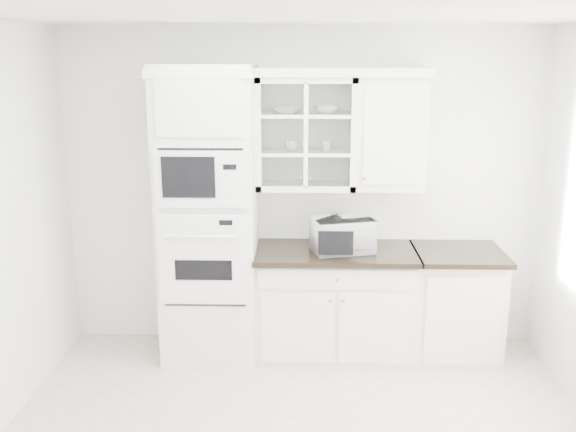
{
  "coord_description": "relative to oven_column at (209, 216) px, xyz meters",
  "views": [
    {
      "loc": [
        0.02,
        -3.57,
        2.48
      ],
      "look_at": [
        -0.1,
        1.05,
        1.3
      ],
      "focal_mm": 40.0,
      "sensor_mm": 36.0,
      "label": 1
    }
  ],
  "objects": [
    {
      "name": "extra_base_cabinet",
      "position": [
        2.03,
        0.03,
        -0.74
      ],
      "size": [
        0.72,
        0.67,
        0.92
      ],
      "color": "white",
      "rests_on": "ground"
    },
    {
      "name": "cup_b",
      "position": [
        0.94,
        0.17,
        0.55
      ],
      "size": [
        0.11,
        0.11,
        0.08
      ],
      "primitive_type": "imported",
      "rotation": [
        0.0,
        0.0,
        0.35
      ],
      "color": "white",
      "rests_on": "upper_cabinet_glass"
    },
    {
      "name": "base_cabinet_run",
      "position": [
        1.03,
        0.03,
        -0.74
      ],
      "size": [
        1.32,
        0.67,
        0.92
      ],
      "color": "white",
      "rests_on": "ground"
    },
    {
      "name": "upper_cabinet_glass",
      "position": [
        0.78,
        0.17,
        0.65
      ],
      "size": [
        0.8,
        0.33,
        0.9
      ],
      "color": "white",
      "rests_on": "room_shell"
    },
    {
      "name": "countertop_microwave",
      "position": [
        1.08,
        -0.0,
        -0.14
      ],
      "size": [
        0.56,
        0.5,
        0.27
      ],
      "primitive_type": "imported",
      "rotation": [
        0.0,
        0.0,
        3.4
      ],
      "color": "white",
      "rests_on": "base_cabinet_run"
    },
    {
      "name": "bowl_b",
      "position": [
        0.95,
        0.19,
        0.84
      ],
      "size": [
        0.23,
        0.23,
        0.06
      ],
      "primitive_type": "imported",
      "rotation": [
        0.0,
        0.0,
        -0.2
      ],
      "color": "white",
      "rests_on": "upper_cabinet_glass"
    },
    {
      "name": "room_shell",
      "position": [
        0.75,
        -0.99,
        0.58
      ],
      "size": [
        4.0,
        3.5,
        2.7
      ],
      "color": "white",
      "rests_on": "ground"
    },
    {
      "name": "bowl_a",
      "position": [
        0.63,
        0.18,
        0.84
      ],
      "size": [
        0.28,
        0.28,
        0.06
      ],
      "primitive_type": "imported",
      "rotation": [
        0.0,
        0.0,
        -0.24
      ],
      "color": "white",
      "rests_on": "upper_cabinet_glass"
    },
    {
      "name": "crown_molding",
      "position": [
        0.68,
        0.14,
        1.14
      ],
      "size": [
        2.14,
        0.38,
        0.07
      ],
      "primitive_type": "cube",
      "color": "white",
      "rests_on": "room_shell"
    },
    {
      "name": "cup_a",
      "position": [
        0.67,
        0.17,
        0.55
      ],
      "size": [
        0.12,
        0.12,
        0.08
      ],
      "primitive_type": "imported",
      "rotation": [
        0.0,
        0.0,
        -0.13
      ],
      "color": "white",
      "rests_on": "upper_cabinet_glass"
    },
    {
      "name": "oven_column",
      "position": [
        0.0,
        0.0,
        0.0
      ],
      "size": [
        0.76,
        0.68,
        2.4
      ],
      "color": "white",
      "rests_on": "ground"
    },
    {
      "name": "upper_cabinet_solid",
      "position": [
        1.46,
        0.17,
        0.65
      ],
      "size": [
        0.55,
        0.33,
        0.9
      ],
      "primitive_type": "cube",
      "color": "white",
      "rests_on": "room_shell"
    }
  ]
}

